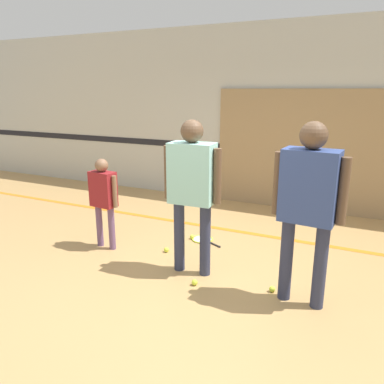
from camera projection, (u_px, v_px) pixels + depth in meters
name	position (u px, v px, depth m)	size (l,w,h in m)	color
ground_plane	(209.00, 277.00, 4.30)	(16.00, 16.00, 0.00)	tan
wall_back	(277.00, 118.00, 6.57)	(16.00, 0.07, 3.20)	beige
wall_panel	(312.00, 152.00, 6.39)	(3.37, 0.05, 2.09)	#9E7F56
floor_stripe	(247.00, 233.00, 5.60)	(14.40, 0.10, 0.01)	orange
person_instructor	(192.00, 181.00, 4.13)	(0.67, 0.30, 1.77)	#2D334C
person_student_left	(103.00, 194.00, 4.91)	(0.46, 0.22, 1.22)	#6B4C70
person_student_right	(309.00, 196.00, 3.49)	(0.69, 0.32, 1.81)	#2D334C
racket_spare_on_floor	(203.00, 239.00, 5.34)	(0.54, 0.41, 0.03)	#C6D838
tennis_ball_near_instructor	(195.00, 282.00, 4.10)	(0.07, 0.07, 0.07)	#CCE038
tennis_ball_by_spare_racket	(192.00, 237.00, 5.37)	(0.07, 0.07, 0.07)	#CCE038
tennis_ball_stray_left	(272.00, 289.00, 3.97)	(0.07, 0.07, 0.07)	#CCE038
tennis_ball_stray_right	(166.00, 250.00, 4.94)	(0.07, 0.07, 0.07)	#CCE038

